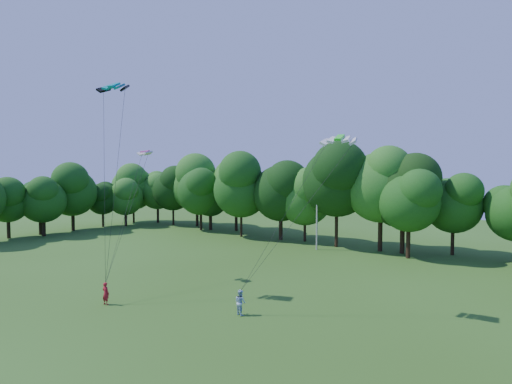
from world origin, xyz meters
The scene contains 10 objects.
ground centered at (0.00, 0.00, 0.00)m, with size 160.00×160.00×0.00m, color #2C4F15.
utility_pole centered at (-3.19, 31.46, 4.14)m, with size 1.61×0.29×8.04m.
kite_flyer_left centered at (-4.77, 3.46, 0.83)m, with size 0.61×0.40×1.66m, color #AF1624.
kite_flyer_right centered at (4.32, 8.08, 0.86)m, with size 0.84×0.65×1.73m, color #9FBFDD.
kite_teal centered at (-6.63, 5.60, 16.60)m, with size 2.66×1.93×0.60m.
kite_green centered at (9.35, 12.58, 12.09)m, with size 2.53×1.48×0.51m.
kite_pink centered at (-8.68, 9.89, 11.64)m, with size 1.60×0.86×0.25m.
tree_back_west centered at (-27.07, 34.24, 7.76)m, with size 8.55×8.55×12.44m.
tree_back_center centered at (5.99, 35.90, 8.70)m, with size 9.58×9.58×13.93m.
tree_flank_west centered at (-43.03, 15.14, 5.74)m, with size 6.32×6.32×9.20m.
Camera 1 is at (21.89, -12.22, 9.73)m, focal length 28.00 mm.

